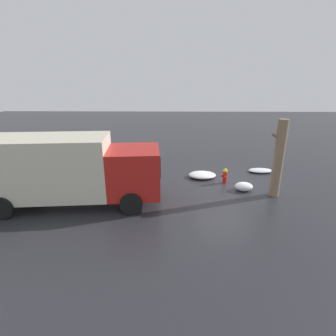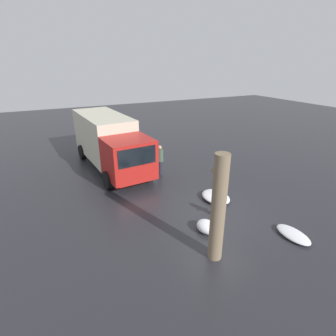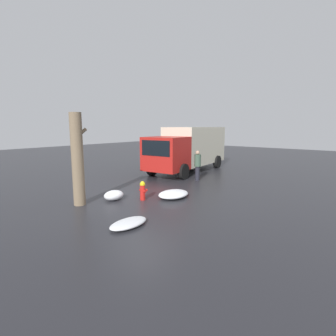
{
  "view_description": "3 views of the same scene",
  "coord_description": "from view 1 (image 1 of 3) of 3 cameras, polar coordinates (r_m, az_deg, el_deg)",
  "views": [
    {
      "loc": [
        2.69,
        12.56,
        5.15
      ],
      "look_at": [
        2.91,
        0.47,
        0.96
      ],
      "focal_mm": 28.0,
      "sensor_mm": 36.0,
      "label": 1
    },
    {
      "loc": [
        -7.36,
        5.69,
        5.83
      ],
      "look_at": [
        3.15,
        0.62,
        1.03
      ],
      "focal_mm": 28.0,
      "sensor_mm": 36.0,
      "label": 2
    },
    {
      "loc": [
        -7.53,
        -7.27,
        3.0
      ],
      "look_at": [
        2.77,
        0.86,
        0.9
      ],
      "focal_mm": 28.0,
      "sensor_mm": 36.0,
      "label": 3
    }
  ],
  "objects": [
    {
      "name": "snow_pile_by_tree",
      "position": [
        13.11,
        16.17,
        -3.89
      ],
      "size": [
        0.86,
        0.66,
        0.4
      ],
      "color": "white",
      "rests_on": "ground_plane"
    },
    {
      "name": "fire_hydrant",
      "position": [
        13.7,
        12.28,
        -1.64
      ],
      "size": [
        0.33,
        0.42,
        0.78
      ],
      "rotation": [
        0.0,
        0.0,
        6.04
      ],
      "color": "red",
      "rests_on": "ground_plane"
    },
    {
      "name": "tree_trunk",
      "position": [
        12.53,
        22.9,
        1.87
      ],
      "size": [
        0.68,
        0.44,
        3.5
      ],
      "color": "#7F6B51",
      "rests_on": "ground_plane"
    },
    {
      "name": "pedestrian",
      "position": [
        13.11,
        -8.04,
        0.03
      ],
      "size": [
        0.36,
        0.36,
        1.67
      ],
      "rotation": [
        0.0,
        0.0,
        3.5
      ],
      "color": "#23232D",
      "rests_on": "ground_plane"
    },
    {
      "name": "snow_pile_curbside",
      "position": [
        14.33,
        7.45,
        -1.5
      ],
      "size": [
        1.47,
        1.1,
        0.29
      ],
      "color": "white",
      "rests_on": "ground_plane"
    },
    {
      "name": "ground_plane",
      "position": [
        13.84,
        12.18,
        -3.2
      ],
      "size": [
        60.0,
        60.0,
        0.0
      ],
      "primitive_type": "plane",
      "color": "#28282D"
    },
    {
      "name": "snow_pile_by_hydrant",
      "position": [
        15.93,
        19.48,
        -0.51
      ],
      "size": [
        1.34,
        0.71,
        0.21
      ],
      "color": "white",
      "rests_on": "ground_plane"
    },
    {
      "name": "delivery_truck",
      "position": [
        11.58,
        -21.42,
        -0.11
      ],
      "size": [
        7.57,
        3.01,
        2.93
      ],
      "rotation": [
        0.0,
        0.0,
        1.66
      ],
      "color": "red",
      "rests_on": "ground_plane"
    }
  ]
}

